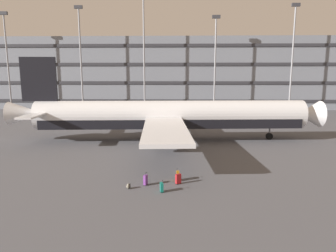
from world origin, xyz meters
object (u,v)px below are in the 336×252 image
Objects in this scene: suitcase_small at (178,179)px; backpack_scuffed at (128,186)px; suitcase_silver at (146,180)px; suitcase_large at (178,176)px; airliner at (168,116)px; suitcase_red at (162,187)px.

suitcase_small reaches higher than backpack_scuffed.
suitcase_silver reaches higher than suitcase_small.
backpack_scuffed is at bearing -148.16° from suitcase_silver.
backpack_scuffed is (-1.25, -0.78, -0.24)m from suitcase_silver.
backpack_scuffed is at bearing -153.91° from suitcase_large.
suitcase_silver is 1.01× the size of suitcase_large.
airliner is 17.98m from suitcase_red.
airliner is 41.67× the size of suitcase_small.
suitcase_large is 2.73m from suitcase_red.
backpack_scuffed is (-3.80, -1.86, -0.22)m from suitcase_large.
suitcase_small is (2.58, 0.34, -0.01)m from suitcase_silver.
airliner reaches higher than suitcase_red.
suitcase_large is (2.55, 1.08, -0.02)m from suitcase_silver.
airliner is 43.35× the size of suitcase_red.
suitcase_red is (0.01, -17.75, -2.86)m from airliner.
suitcase_small is (1.26, -16.05, -2.81)m from airliner.
suitcase_small is 2.04× the size of backpack_scuffed.
airliner is 15.61m from suitcase_large.
suitcase_large is 1.10× the size of suitcase_red.
suitcase_red is 1.96× the size of backpack_scuffed.
suitcase_red is at bearing -126.21° from suitcase_small.
suitcase_red is at bearing -45.55° from suitcase_silver.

